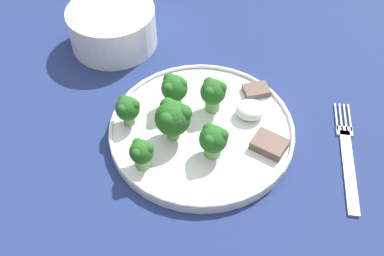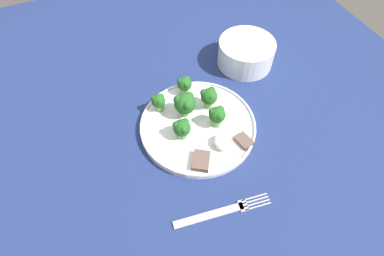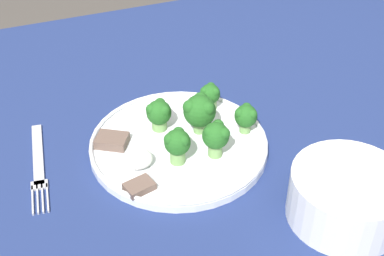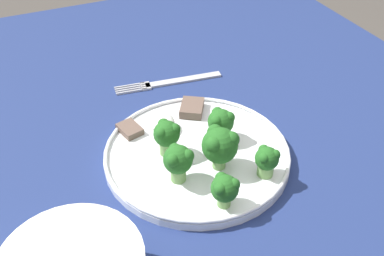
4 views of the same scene
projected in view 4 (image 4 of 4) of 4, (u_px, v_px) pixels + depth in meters
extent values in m
cube|color=navy|center=(166.00, 197.00, 0.63)|extent=(1.35, 1.17, 0.03)
cylinder|color=brown|center=(251.00, 101.00, 1.47)|extent=(0.06, 0.06, 0.73)
cylinder|color=white|center=(197.00, 155.00, 0.67)|extent=(0.27, 0.27, 0.01)
torus|color=white|center=(197.00, 151.00, 0.66)|extent=(0.27, 0.27, 0.01)
cube|color=#B2B2B7|center=(184.00, 80.00, 0.84)|extent=(0.03, 0.15, 0.00)
cube|color=#B2B2B7|center=(146.00, 86.00, 0.82)|extent=(0.03, 0.02, 0.00)
cube|color=#B2B2B7|center=(129.00, 86.00, 0.82)|extent=(0.01, 0.06, 0.00)
cube|color=#B2B2B7|center=(130.00, 88.00, 0.82)|extent=(0.01, 0.06, 0.00)
cube|color=#B2B2B7|center=(131.00, 90.00, 0.81)|extent=(0.01, 0.06, 0.00)
cube|color=#B2B2B7|center=(132.00, 92.00, 0.81)|extent=(0.01, 0.06, 0.00)
cylinder|color=#709E56|center=(167.00, 147.00, 0.65)|extent=(0.02, 0.02, 0.02)
sphere|color=#215B1E|center=(167.00, 134.00, 0.64)|extent=(0.04, 0.04, 0.04)
sphere|color=#215B1E|center=(163.00, 124.00, 0.64)|extent=(0.02, 0.02, 0.02)
sphere|color=#215B1E|center=(161.00, 133.00, 0.63)|extent=(0.02, 0.02, 0.02)
sphere|color=#215B1E|center=(175.00, 129.00, 0.63)|extent=(0.02, 0.02, 0.02)
cylinder|color=#709E56|center=(220.00, 134.00, 0.68)|extent=(0.02, 0.02, 0.02)
sphere|color=#215B1E|center=(221.00, 122.00, 0.67)|extent=(0.04, 0.04, 0.04)
sphere|color=#215B1E|center=(217.00, 113.00, 0.67)|extent=(0.02, 0.02, 0.02)
sphere|color=#215B1E|center=(217.00, 121.00, 0.66)|extent=(0.02, 0.02, 0.02)
sphere|color=#215B1E|center=(229.00, 118.00, 0.66)|extent=(0.02, 0.02, 0.02)
cylinder|color=#709E56|center=(219.00, 161.00, 0.63)|extent=(0.02, 0.02, 0.02)
sphere|color=#215B1E|center=(220.00, 145.00, 0.61)|extent=(0.05, 0.05, 0.05)
sphere|color=#215B1E|center=(215.00, 132.00, 0.62)|extent=(0.02, 0.02, 0.02)
sphere|color=#215B1E|center=(214.00, 145.00, 0.60)|extent=(0.02, 0.02, 0.02)
sphere|color=#215B1E|center=(231.00, 139.00, 0.61)|extent=(0.02, 0.02, 0.02)
cylinder|color=#709E56|center=(265.00, 169.00, 0.62)|extent=(0.02, 0.02, 0.02)
sphere|color=#215B1E|center=(267.00, 158.00, 0.61)|extent=(0.03, 0.03, 0.03)
sphere|color=#215B1E|center=(264.00, 150.00, 0.61)|extent=(0.01, 0.01, 0.01)
sphere|color=#215B1E|center=(264.00, 158.00, 0.60)|extent=(0.01, 0.01, 0.01)
sphere|color=#215B1E|center=(275.00, 155.00, 0.60)|extent=(0.01, 0.01, 0.01)
cylinder|color=#709E56|center=(179.00, 174.00, 0.61)|extent=(0.02, 0.02, 0.02)
sphere|color=#215B1E|center=(179.00, 160.00, 0.59)|extent=(0.04, 0.04, 0.04)
sphere|color=#215B1E|center=(175.00, 150.00, 0.60)|extent=(0.02, 0.02, 0.02)
sphere|color=#215B1E|center=(173.00, 160.00, 0.58)|extent=(0.02, 0.02, 0.02)
sphere|color=#215B1E|center=(188.00, 156.00, 0.59)|extent=(0.02, 0.02, 0.02)
cylinder|color=#709E56|center=(224.00, 200.00, 0.58)|extent=(0.02, 0.02, 0.02)
sphere|color=#215B1E|center=(225.00, 188.00, 0.56)|extent=(0.04, 0.04, 0.04)
sphere|color=#215B1E|center=(221.00, 178.00, 0.57)|extent=(0.02, 0.02, 0.02)
sphere|color=#215B1E|center=(220.00, 189.00, 0.55)|extent=(0.02, 0.02, 0.02)
sphere|color=#215B1E|center=(234.00, 184.00, 0.56)|extent=(0.02, 0.02, 0.02)
cube|color=brown|center=(130.00, 129.00, 0.70)|extent=(0.04, 0.04, 0.01)
cube|color=brown|center=(192.00, 108.00, 0.74)|extent=(0.06, 0.06, 0.01)
ellipsoid|color=white|center=(162.00, 123.00, 0.70)|extent=(0.04, 0.04, 0.02)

